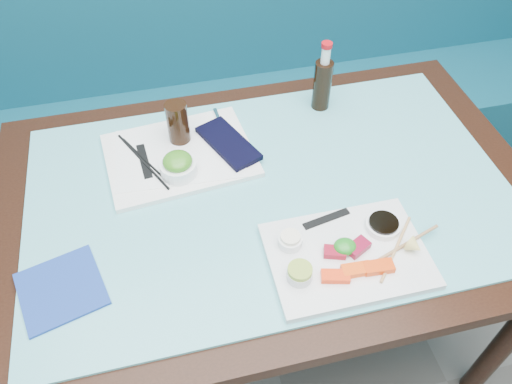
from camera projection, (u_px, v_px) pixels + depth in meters
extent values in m
cube|color=#0F4D60|center=(223.00, 144.00, 2.17)|extent=(3.00, 0.55, 0.45)
cube|color=#0F4D60|center=(206.00, 18.00, 1.96)|extent=(3.00, 0.12, 0.95)
cube|color=black|center=(270.00, 197.00, 1.30)|extent=(1.40, 0.90, 0.04)
cylinder|color=black|center=(508.00, 339.00, 1.43)|extent=(0.06, 0.06, 0.71)
cylinder|color=black|center=(67.00, 222.00, 1.72)|extent=(0.06, 0.06, 0.71)
cylinder|color=black|center=(400.00, 163.00, 1.91)|extent=(0.06, 0.06, 0.71)
cube|color=#5FB6BE|center=(270.00, 191.00, 1.28)|extent=(1.22, 0.76, 0.01)
cube|color=white|center=(347.00, 256.00, 1.13)|extent=(0.36, 0.26, 0.02)
cube|color=#FF320A|center=(335.00, 276.00, 1.08)|extent=(0.07, 0.04, 0.02)
cube|color=#FF490A|center=(356.00, 270.00, 1.09)|extent=(0.07, 0.03, 0.02)
cube|color=#EF3E09|center=(379.00, 267.00, 1.09)|extent=(0.07, 0.04, 0.02)
cube|color=maroon|center=(335.00, 252.00, 1.12)|extent=(0.06, 0.04, 0.02)
cube|color=maroon|center=(358.00, 247.00, 1.13)|extent=(0.06, 0.05, 0.02)
ellipsoid|color=#1D7D1C|center=(345.00, 247.00, 1.12)|extent=(0.06, 0.06, 0.03)
cylinder|color=silver|center=(300.00, 274.00, 1.07)|extent=(0.06, 0.06, 0.02)
cylinder|color=#90AC37|center=(300.00, 270.00, 1.06)|extent=(0.07, 0.07, 0.01)
cylinder|color=white|center=(290.00, 241.00, 1.13)|extent=(0.06, 0.06, 0.02)
cylinder|color=white|center=(290.00, 237.00, 1.12)|extent=(0.06, 0.06, 0.01)
cylinder|color=white|center=(383.00, 225.00, 1.17)|extent=(0.10, 0.10, 0.02)
cylinder|color=black|center=(384.00, 222.00, 1.16)|extent=(0.08, 0.08, 0.01)
cone|color=#F6DD74|center=(415.00, 247.00, 1.11)|extent=(0.05, 0.05, 0.04)
cube|color=black|center=(326.00, 219.00, 1.19)|extent=(0.12, 0.04, 0.00)
cylinder|color=tan|center=(396.00, 248.00, 1.13)|extent=(0.14, 0.16, 0.01)
cylinder|color=#9B7049|center=(400.00, 247.00, 1.13)|extent=(0.22, 0.08, 0.01)
cube|color=white|center=(180.00, 155.00, 1.35)|extent=(0.41, 0.33, 0.01)
cube|color=white|center=(179.00, 153.00, 1.35)|extent=(0.35, 0.26, 0.00)
cylinder|color=white|center=(179.00, 168.00, 1.28)|extent=(0.11, 0.11, 0.04)
ellipsoid|color=#3A7E1D|center=(177.00, 161.00, 1.26)|extent=(0.08, 0.08, 0.04)
cylinder|color=black|center=(178.00, 123.00, 1.34)|extent=(0.07, 0.07, 0.12)
cube|color=black|center=(228.00, 143.00, 1.36)|extent=(0.16, 0.22, 0.02)
cylinder|color=white|center=(219.00, 120.00, 1.43)|extent=(0.02, 0.10, 0.01)
cylinder|color=black|center=(143.00, 161.00, 1.32)|extent=(0.12, 0.24, 0.01)
cylinder|color=black|center=(146.00, 161.00, 1.32)|extent=(0.11, 0.20, 0.01)
cube|color=black|center=(144.00, 161.00, 1.32)|extent=(0.03, 0.14, 0.00)
cylinder|color=black|center=(322.00, 85.00, 1.45)|extent=(0.07, 0.07, 0.15)
cylinder|color=white|center=(326.00, 55.00, 1.37)|extent=(0.03, 0.03, 0.05)
cylinder|color=#BB0B12|center=(327.00, 45.00, 1.35)|extent=(0.04, 0.04, 0.01)
cube|color=navy|center=(61.00, 289.00, 1.08)|extent=(0.21, 0.21, 0.01)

